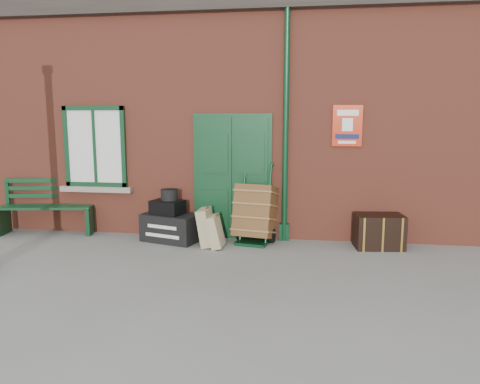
% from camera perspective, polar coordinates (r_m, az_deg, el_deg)
% --- Properties ---
extents(ground, '(80.00, 80.00, 0.00)m').
position_cam_1_polar(ground, '(7.23, -0.47, -8.62)').
color(ground, gray).
rests_on(ground, ground).
extents(station_building, '(10.30, 4.30, 4.36)m').
position_cam_1_polar(station_building, '(10.34, 2.55, 8.97)').
color(station_building, '#984431').
rests_on(station_building, ground).
extents(bench, '(1.79, 0.83, 1.07)m').
position_cam_1_polar(bench, '(9.65, -22.35, -1.47)').
color(bench, '#0E361C').
rests_on(bench, ground).
extents(houdini_trunk, '(1.10, 0.80, 0.49)m').
position_cam_1_polar(houdini_trunk, '(8.47, -8.44, -4.31)').
color(houdini_trunk, black).
rests_on(houdini_trunk, ground).
extents(strongbox, '(0.63, 0.53, 0.25)m').
position_cam_1_polar(strongbox, '(8.40, -8.83, -1.84)').
color(strongbox, black).
rests_on(strongbox, houdini_trunk).
extents(hatbox, '(0.37, 0.37, 0.20)m').
position_cam_1_polar(hatbox, '(8.38, -8.61, -0.32)').
color(hatbox, black).
rests_on(hatbox, strongbox).
extents(suitcase_back, '(0.29, 0.46, 0.66)m').
position_cam_1_polar(suitcase_back, '(8.08, -4.13, -4.29)').
color(suitcase_back, tan).
rests_on(suitcase_back, ground).
extents(suitcase_front, '(0.30, 0.42, 0.57)m').
position_cam_1_polar(suitcase_front, '(7.96, -3.02, -4.82)').
color(suitcase_front, tan).
rests_on(suitcase_front, ground).
extents(porter_trolley, '(0.79, 0.83, 1.37)m').
position_cam_1_polar(porter_trolley, '(8.25, 1.85, -2.54)').
color(porter_trolley, '#0D371D').
rests_on(porter_trolley, ground).
extents(dark_trunk, '(0.85, 0.61, 0.57)m').
position_cam_1_polar(dark_trunk, '(8.29, 16.56, -4.61)').
color(dark_trunk, black).
rests_on(dark_trunk, ground).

